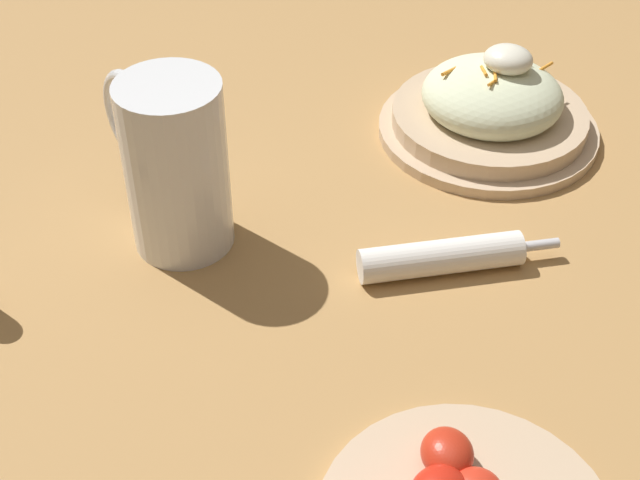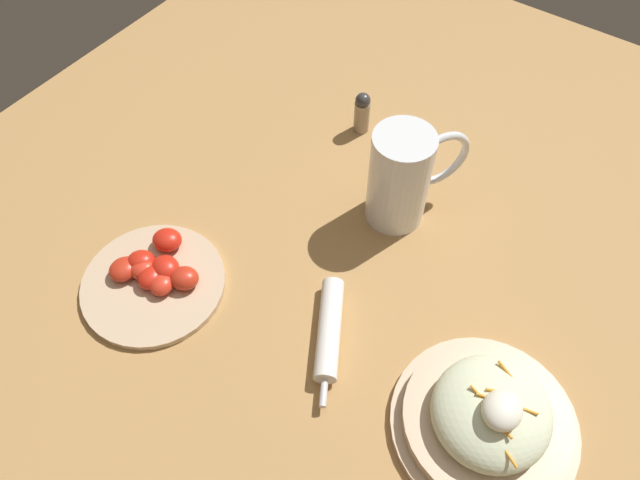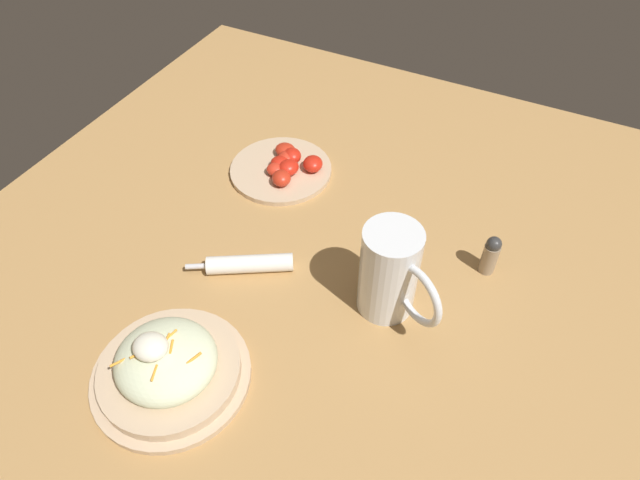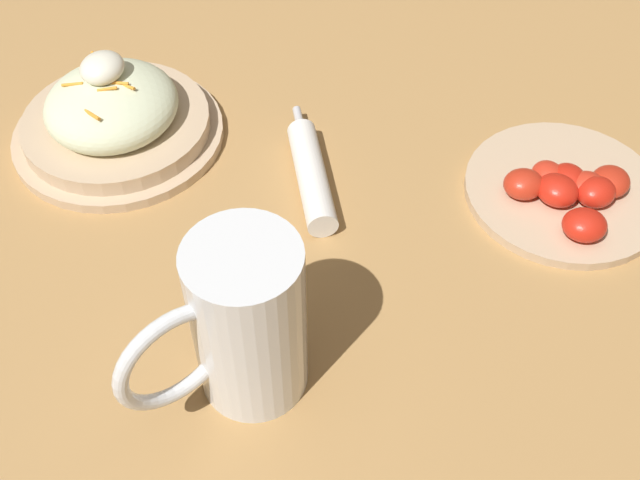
{
  "view_description": "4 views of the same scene",
  "coord_description": "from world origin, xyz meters",
  "px_view_note": "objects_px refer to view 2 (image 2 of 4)",
  "views": [
    {
      "loc": [
        0.27,
        -0.59,
        0.55
      ],
      "look_at": [
        0.08,
        -0.05,
        0.07
      ],
      "focal_mm": 51.67,
      "sensor_mm": 36.0,
      "label": 1
    },
    {
      "loc": [
        0.49,
        0.23,
        0.75
      ],
      "look_at": [
        0.08,
        -0.06,
        0.06
      ],
      "focal_mm": 34.01,
      "sensor_mm": 36.0,
      "label": 2
    },
    {
      "loc": [
        -0.22,
        0.52,
        0.74
      ],
      "look_at": [
        0.06,
        -0.04,
        0.06
      ],
      "focal_mm": 31.34,
      "sensor_mm": 36.0,
      "label": 3
    },
    {
      "loc": [
        -0.38,
        -0.19,
        0.59
      ],
      "look_at": [
        0.04,
        -0.04,
        0.08
      ],
      "focal_mm": 44.0,
      "sensor_mm": 36.0,
      "label": 4
    }
  ],
  "objects_px": {
    "napkin_roll": "(329,330)",
    "tomato_plate": "(154,277)",
    "salad_plate": "(488,417)",
    "beer_mug": "(401,182)",
    "salt_shaker": "(362,112)"
  },
  "relations": [
    {
      "from": "salad_plate",
      "to": "tomato_plate",
      "type": "relative_size",
      "value": 1.13
    },
    {
      "from": "salad_plate",
      "to": "beer_mug",
      "type": "distance_m",
      "value": 0.35
    },
    {
      "from": "napkin_roll",
      "to": "tomato_plate",
      "type": "distance_m",
      "value": 0.27
    },
    {
      "from": "beer_mug",
      "to": "salad_plate",
      "type": "bearing_deg",
      "value": 48.85
    },
    {
      "from": "salad_plate",
      "to": "tomato_plate",
      "type": "bearing_deg",
      "value": -80.56
    },
    {
      "from": "napkin_roll",
      "to": "salt_shaker",
      "type": "distance_m",
      "value": 0.41
    },
    {
      "from": "salad_plate",
      "to": "beer_mug",
      "type": "relative_size",
      "value": 1.42
    },
    {
      "from": "napkin_roll",
      "to": "salt_shaker",
      "type": "height_order",
      "value": "salt_shaker"
    },
    {
      "from": "salad_plate",
      "to": "tomato_plate",
      "type": "xyz_separation_m",
      "value": [
        0.08,
        -0.48,
        -0.02
      ]
    },
    {
      "from": "tomato_plate",
      "to": "beer_mug",
      "type": "bearing_deg",
      "value": 144.95
    },
    {
      "from": "beer_mug",
      "to": "salt_shaker",
      "type": "distance_m",
      "value": 0.2
    },
    {
      "from": "beer_mug",
      "to": "napkin_roll",
      "type": "xyz_separation_m",
      "value": [
        0.24,
        0.04,
        -0.06
      ]
    },
    {
      "from": "tomato_plate",
      "to": "salt_shaker",
      "type": "relative_size",
      "value": 2.63
    },
    {
      "from": "beer_mug",
      "to": "napkin_roll",
      "type": "bearing_deg",
      "value": 8.67
    },
    {
      "from": "beer_mug",
      "to": "tomato_plate",
      "type": "distance_m",
      "value": 0.39
    }
  ]
}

